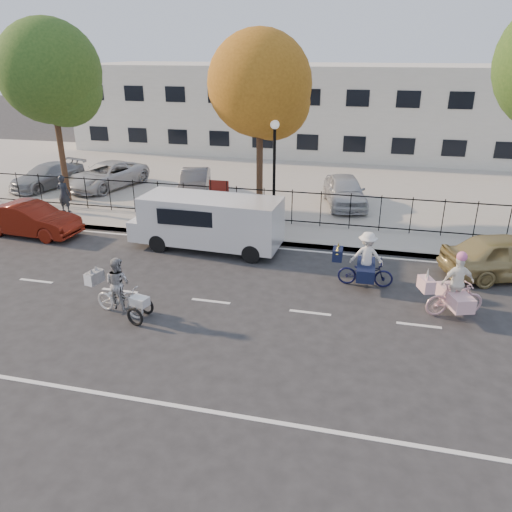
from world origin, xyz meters
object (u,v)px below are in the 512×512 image
(white_van, at_px, (209,221))
(lot_car_b, at_px, (107,175))
(zebra_trike, at_px, (119,293))
(lot_car_d, at_px, (345,191))
(lamppost, at_px, (274,155))
(lot_car_c, at_px, (195,182))
(pedestrian, at_px, (64,194))
(gold_sedan, at_px, (509,256))
(bull_bike, at_px, (365,265))
(unicorn_bike, at_px, (455,292))
(red_sedan, at_px, (31,219))
(lot_car_a, at_px, (48,176))

(white_van, bearing_deg, lot_car_b, 142.61)
(zebra_trike, relative_size, lot_car_d, 0.49)
(white_van, bearing_deg, lot_car_d, 57.44)
(lamppost, xyz_separation_m, zebra_trike, (-2.75, -8.13, -2.44))
(white_van, height_order, lot_car_c, white_van)
(lot_car_b, relative_size, lot_car_c, 1.26)
(lamppost, xyz_separation_m, pedestrian, (-9.56, -0.32, -2.12))
(gold_sedan, height_order, pedestrian, pedestrian)
(white_van, xyz_separation_m, lot_car_b, (-7.95, 6.73, -0.29))
(bull_bike, xyz_separation_m, lot_car_b, (-13.77, 8.60, 0.09))
(unicorn_bike, height_order, gold_sedan, unicorn_bike)
(gold_sedan, relative_size, lot_car_c, 1.14)
(bull_bike, xyz_separation_m, lot_car_c, (-8.78, 8.47, 0.05))
(unicorn_bike, bearing_deg, white_van, 48.91)
(bull_bike, height_order, red_sedan, bull_bike)
(lamppost, bearing_deg, white_van, -125.04)
(lot_car_b, relative_size, lot_car_d, 1.15)
(gold_sedan, bearing_deg, lot_car_a, 54.64)
(white_van, distance_m, lot_car_a, 12.62)
(lot_car_b, xyz_separation_m, lot_car_d, (12.50, -0.32, 0.04))
(gold_sedan, bearing_deg, bull_bike, 91.92)
(unicorn_bike, bearing_deg, zebra_trike, 83.46)
(lamppost, xyz_separation_m, lot_car_d, (2.64, 3.69, -2.25))
(lamppost, height_order, pedestrian, lamppost)
(lamppost, distance_m, lot_car_b, 10.89)
(lamppost, xyz_separation_m, white_van, (-1.91, -2.72, -2.01))
(lamppost, height_order, unicorn_bike, lamppost)
(pedestrian, relative_size, lot_car_b, 0.35)
(bull_bike, distance_m, lot_car_d, 8.38)
(zebra_trike, bearing_deg, white_van, 4.87)
(zebra_trike, xyz_separation_m, lot_car_b, (-7.11, 12.14, 0.15))
(lamppost, xyz_separation_m, bull_bike, (3.91, -4.59, -2.39))
(unicorn_bike, height_order, bull_bike, unicorn_bike)
(lot_car_a, bearing_deg, lot_car_b, 27.40)
(unicorn_bike, bearing_deg, bull_bike, 41.68)
(unicorn_bike, distance_m, lot_car_c, 14.98)
(lamppost, height_order, gold_sedan, lamppost)
(zebra_trike, height_order, red_sedan, zebra_trike)
(red_sedan, height_order, lot_car_a, lot_car_a)
(lamppost, bearing_deg, unicorn_bike, -42.84)
(lot_car_a, height_order, lot_car_b, lot_car_b)
(lot_car_b, xyz_separation_m, lot_car_c, (4.99, -0.14, -0.04))
(pedestrian, bearing_deg, lot_car_d, -160.48)
(unicorn_bike, bearing_deg, lot_car_b, 38.69)
(lot_car_c, bearing_deg, gold_sedan, -41.04)
(gold_sedan, relative_size, lot_car_a, 1.02)
(unicorn_bike, height_order, lot_car_b, unicorn_bike)
(zebra_trike, height_order, lot_car_b, zebra_trike)
(pedestrian, bearing_deg, unicorn_bike, 161.93)
(bull_bike, bearing_deg, lot_car_c, 44.90)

